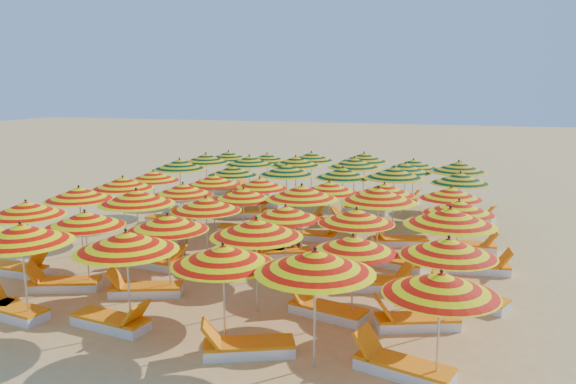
{
  "coord_description": "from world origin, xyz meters",
  "views": [
    {
      "loc": [
        5.5,
        -16.45,
        4.96
      ],
      "look_at": [
        0.0,
        0.5,
        1.6
      ],
      "focal_mm": 35.0,
      "sensor_mm": 36.0,
      "label": 1
    }
  ],
  "objects_px": {
    "umbrella_46": "(414,163)",
    "lounger_12": "(468,298)",
    "umbrella_35": "(460,178)",
    "umbrella_44": "(311,156)",
    "umbrella_25": "(214,180)",
    "umbrella_2": "(126,241)",
    "lounger_3": "(247,347)",
    "umbrella_4": "(315,262)",
    "umbrella_40": "(405,168)",
    "umbrella_42": "(228,155)",
    "lounger_26": "(217,201)",
    "umbrella_30": "(180,164)",
    "lounger_2": "(112,321)",
    "umbrella_13": "(136,197)",
    "lounger_4": "(401,367)",
    "umbrella_5": "(441,284)",
    "lounger_32": "(401,199)",
    "umbrella_27": "(329,187)",
    "umbrella_28": "(384,189)",
    "umbrella_36": "(206,158)",
    "lounger_30": "(217,190)",
    "umbrella_17": "(450,217)",
    "lounger_7": "(144,289)",
    "lounger_17": "(171,219)",
    "lounger_19": "(312,235)",
    "lounger_6": "(63,284)",
    "umbrella_39": "(354,163)",
    "umbrella_32": "(286,170)",
    "umbrella_47": "(461,167)",
    "lounger_29": "(472,216)",
    "umbrella_19": "(183,189)",
    "umbrella_15": "(285,213)",
    "umbrella_1": "(21,234)",
    "umbrella_21": "(302,192)",
    "umbrella_38": "(296,161)",
    "lounger_15": "(397,263)",
    "umbrella_18": "(123,183)",
    "lounger_5": "(18,269)",
    "umbrella_43": "(267,157)",
    "umbrella_22": "(378,195)",
    "umbrella_11": "(448,247)",
    "umbrella_29": "(451,193)",
    "lounger_31": "(256,191)",
    "lounger_23": "(247,213)",
    "lounger_8": "(326,310)",
    "lounger_16": "(479,267)",
    "umbrella_24": "(153,176)",
    "lounger_13": "(260,249)",
    "lounger_20": "(399,241)",
    "umbrella_8": "(168,222)",
    "umbrella_16": "(356,216)",
    "beachgoer_b": "(292,233)",
    "umbrella_7": "(85,219)",
    "umbrella_23": "(459,207)",
    "lounger_24": "(301,218)",
    "umbrella_20": "(243,194)",
    "umbrella_33": "(343,173)",
    "lounger_18": "(244,229)",
    "umbrella_10": "(353,244)",
    "umbrella_31": "(232,171)"
  },
  "relations": [
    {
      "from": "umbrella_35",
      "to": "lounger_29",
      "type": "relative_size",
      "value": 1.41
    },
    {
      "from": "umbrella_28",
      "to": "umbrella_16",
      "type": "bearing_deg",
      "value": -91.45
    },
    {
      "from": "umbrella_25",
      "to": "lounger_32",
      "type": "distance_m",
      "value": 8.84
    },
    {
      "from": "umbrella_36",
      "to": "lounger_30",
      "type": "relative_size",
      "value": 1.21
    },
    {
      "from": "lounger_3",
      "to": "umbrella_4",
      "type": "bearing_deg",
      "value": 151.92
    },
    {
      "from": "umbrella_19",
      "to": "umbrella_15",
      "type": "bearing_deg",
      "value": -26.49
    },
    {
      "from": "umbrella_1",
      "to": "umbrella_42",
      "type": "bearing_deg",
      "value": 97.18
    },
    {
      "from": "umbrella_10",
      "to": "umbrella_31",
      "type": "xyz_separation_m",
      "value": [
        -6.45,
        8.54,
        0.04
      ]
    },
    {
      "from": "umbrella_22",
      "to": "umbrella_11",
      "type": "bearing_deg",
      "value": -63.19
    },
    {
      "from": "umbrella_13",
      "to": "lounger_4",
      "type": "height_order",
      "value": "umbrella_13"
    },
    {
      "from": "umbrella_38",
      "to": "lounger_15",
      "type": "relative_size",
      "value": 1.21
    },
    {
      "from": "umbrella_35",
      "to": "umbrella_44",
      "type": "bearing_deg",
      "value": 147.56
    },
    {
      "from": "umbrella_24",
      "to": "umbrella_11",
      "type": "bearing_deg",
      "value": -31.31
    },
    {
      "from": "umbrella_17",
      "to": "lounger_7",
      "type": "xyz_separation_m",
      "value": [
        -6.94,
        -2.02,
        -1.85
      ]
    },
    {
      "from": "umbrella_43",
      "to": "lounger_2",
      "type": "xyz_separation_m",
      "value": [
        1.91,
        -14.66,
        -1.61
      ]
    },
    {
      "from": "umbrella_25",
      "to": "umbrella_2",
      "type": "bearing_deg",
      "value": -75.88
    },
    {
      "from": "umbrella_7",
      "to": "umbrella_36",
      "type": "height_order",
      "value": "umbrella_36"
    },
    {
      "from": "umbrella_42",
      "to": "lounger_26",
      "type": "xyz_separation_m",
      "value": [
        0.45,
        -2.27,
        -1.67
      ]
    },
    {
      "from": "lounger_2",
      "to": "beachgoer_b",
      "type": "distance_m",
      "value": 6.47
    },
    {
      "from": "umbrella_33",
      "to": "lounger_18",
      "type": "bearing_deg",
      "value": -139.6
    },
    {
      "from": "umbrella_29",
      "to": "lounger_30",
      "type": "distance_m",
      "value": 12.47
    },
    {
      "from": "umbrella_18",
      "to": "lounger_16",
      "type": "relative_size",
      "value": 1.38
    },
    {
      "from": "umbrella_21",
      "to": "lounger_29",
      "type": "bearing_deg",
      "value": 54.06
    },
    {
      "from": "umbrella_36",
      "to": "lounger_12",
      "type": "xyz_separation_m",
      "value": [
        10.92,
        -8.68,
        -1.78
      ]
    },
    {
      "from": "lounger_19",
      "to": "umbrella_42",
      "type": "bearing_deg",
      "value": 131.72
    },
    {
      "from": "umbrella_40",
      "to": "umbrella_4",
      "type": "bearing_deg",
      "value": -90.46
    },
    {
      "from": "umbrella_18",
      "to": "lounger_5",
      "type": "xyz_separation_m",
      "value": [
        -0.66,
        -4.02,
        -1.72
      ]
    },
    {
      "from": "umbrella_36",
      "to": "lounger_30",
      "type": "xyz_separation_m",
      "value": [
        -0.45,
        2.01,
        -1.78
      ]
    },
    {
      "from": "lounger_19",
      "to": "lounger_30",
      "type": "relative_size",
      "value": 0.96
    },
    {
      "from": "umbrella_17",
      "to": "lounger_6",
      "type": "bearing_deg",
      "value": -165.58
    },
    {
      "from": "lounger_3",
      "to": "umbrella_23",
      "type": "bearing_deg",
      "value": -143.65
    },
    {
      "from": "umbrella_27",
      "to": "lounger_19",
      "type": "relative_size",
      "value": 1.16
    },
    {
      "from": "umbrella_1",
      "to": "lounger_30",
      "type": "bearing_deg",
      "value": 99.46
    },
    {
      "from": "lounger_8",
      "to": "lounger_24",
      "type": "distance_m",
      "value": 8.66
    },
    {
      "from": "umbrella_33",
      "to": "lounger_16",
      "type": "xyz_separation_m",
      "value": [
        4.72,
        -4.26,
        -1.74
      ]
    },
    {
      "from": "umbrella_39",
      "to": "umbrella_32",
      "type": "bearing_deg",
      "value": -132.11
    },
    {
      "from": "umbrella_16",
      "to": "lounger_17",
      "type": "distance_m",
      "value": 9.04
    },
    {
      "from": "lounger_13",
      "to": "lounger_20",
      "type": "bearing_deg",
      "value": 31.06
    },
    {
      "from": "umbrella_46",
      "to": "lounger_12",
      "type": "xyz_separation_m",
      "value": [
        2.37,
        -10.98,
        -1.61
      ]
    },
    {
      "from": "umbrella_27",
      "to": "umbrella_28",
      "type": "height_order",
      "value": "umbrella_28"
    },
    {
      "from": "lounger_23",
      "to": "lounger_8",
      "type": "bearing_deg",
      "value": -80.88
    },
    {
      "from": "umbrella_19",
      "to": "umbrella_20",
      "type": "distance_m",
      "value": 2.1
    },
    {
      "from": "umbrella_29",
      "to": "lounger_31",
      "type": "distance_m",
      "value": 11.14
    },
    {
      "from": "umbrella_30",
      "to": "lounger_2",
      "type": "height_order",
      "value": "umbrella_30"
    },
    {
      "from": "umbrella_21",
      "to": "umbrella_27",
      "type": "distance_m",
      "value": 2.27
    },
    {
      "from": "umbrella_28",
      "to": "lounger_17",
      "type": "distance_m",
      "value": 8.02
    },
    {
      "from": "umbrella_47",
      "to": "lounger_29",
      "type": "bearing_deg",
      "value": -73.93
    },
    {
      "from": "umbrella_5",
      "to": "lounger_32",
      "type": "bearing_deg",
      "value": 98.96
    },
    {
      "from": "lounger_26",
      "to": "umbrella_42",
      "type": "bearing_deg",
      "value": 116.0
    },
    {
      "from": "umbrella_8",
      "to": "umbrella_18",
      "type": "xyz_separation_m",
      "value": [
        -3.99,
        4.08,
        0.07
      ]
    }
  ]
}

